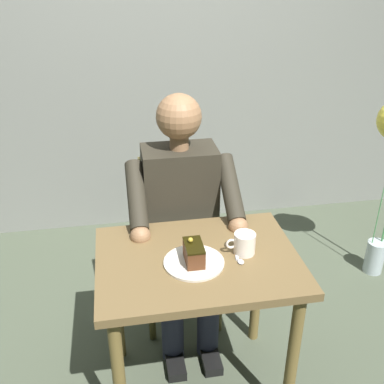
% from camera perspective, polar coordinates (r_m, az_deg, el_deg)
% --- Properties ---
extents(ground_plane, '(14.00, 14.00, 0.00)m').
position_cam_1_polar(ground_plane, '(2.36, 0.64, -22.90)').
color(ground_plane, '#4A5341').
extents(cafe_rear_panel, '(6.40, 0.12, 3.00)m').
position_cam_1_polar(cafe_rear_panel, '(3.15, -5.07, 21.44)').
color(cafe_rear_panel, gray).
rests_on(cafe_rear_panel, ground).
extents(dining_table, '(0.83, 0.60, 0.73)m').
position_cam_1_polar(dining_table, '(1.93, 0.74, -11.15)').
color(dining_table, brown).
rests_on(dining_table, ground).
extents(chair, '(0.42, 0.42, 0.90)m').
position_cam_1_polar(chair, '(2.47, -1.79, -5.07)').
color(chair, brown).
rests_on(chair, ground).
extents(seated_person, '(0.53, 0.58, 1.28)m').
position_cam_1_polar(seated_person, '(2.24, -1.22, -3.54)').
color(seated_person, '#2F2A20').
rests_on(seated_person, ground).
extents(dessert_plate, '(0.24, 0.24, 0.01)m').
position_cam_1_polar(dessert_plate, '(1.82, 0.24, -8.88)').
color(dessert_plate, silver).
rests_on(dessert_plate, dining_table).
extents(cake_slice, '(0.07, 0.13, 0.10)m').
position_cam_1_polar(cake_slice, '(1.80, 0.24, -7.68)').
color(cake_slice, '#58301A').
rests_on(cake_slice, dessert_plate).
extents(coffee_cup, '(0.12, 0.09, 0.09)m').
position_cam_1_polar(coffee_cup, '(1.87, 6.62, -6.45)').
color(coffee_cup, white).
rests_on(coffee_cup, dining_table).
extents(dessert_spoon, '(0.03, 0.14, 0.01)m').
position_cam_1_polar(dessert_spoon, '(1.86, 5.90, -8.18)').
color(dessert_spoon, silver).
rests_on(dessert_spoon, dining_table).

